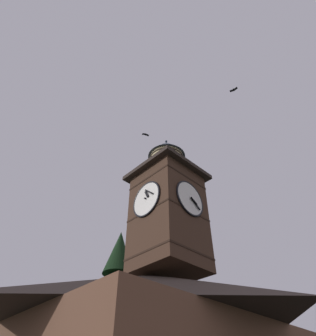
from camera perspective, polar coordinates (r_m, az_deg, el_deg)
name	(u,v)px	position (r m, az deg, el deg)	size (l,w,h in m)	color
clock_tower	(168,204)	(16.30, 1.98, -7.26)	(3.87, 3.87, 9.10)	#422B1E
moon	(55,312)	(51.02, -20.01, -25.39)	(1.73, 1.73, 1.73)	silver
flying_bird_high	(234,90)	(22.06, 14.92, 14.90)	(0.28, 0.59, 0.13)	black
flying_bird_low	(145,135)	(21.32, -2.52, 6.71)	(0.53, 0.33, 0.11)	black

